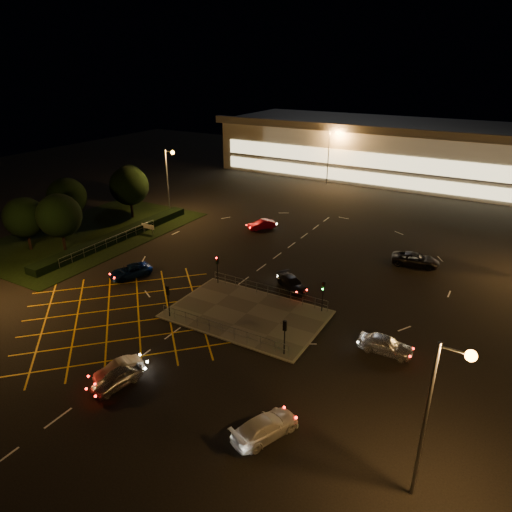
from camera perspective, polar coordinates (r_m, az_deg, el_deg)
The scene contains 25 objects.
ground at distance 46.00m, azimuth -2.05°, elevation -5.59°, with size 180.00×180.00×0.00m, color black.
pedestrian_island at distance 43.58m, azimuth -1.20°, elevation -7.26°, with size 14.00×9.00×0.12m, color #4C4944.
grass_verge at distance 67.44m, azimuth -19.85°, elevation 2.70°, with size 18.00×30.00×0.08m, color black.
hedge at distance 63.70m, azimuth -16.94°, elevation 2.35°, with size 2.00×26.00×1.00m, color black.
supermarket at distance 99.80m, azimuth 17.54°, elevation 12.55°, with size 72.00×26.50×10.50m.
streetlight_se at distance 25.46m, azimuth 21.80°, elevation -16.72°, with size 1.78×0.56×10.03m.
streetlight_nw at distance 70.61m, azimuth -10.81°, elevation 10.12°, with size 1.78×0.56×10.03m.
streetlight_far_left at distance 89.10m, azimuth 9.34°, elevation 12.93°, with size 1.78×0.56×10.03m.
signal_sw at distance 42.81m, azimuth -10.94°, elevation -4.78°, with size 0.28×0.30×3.15m.
signal_se at distance 36.93m, azimuth 3.61°, elevation -9.28°, with size 0.28×0.30×3.15m.
signal_nw at distance 48.42m, azimuth -4.86°, elevation -0.98°, with size 0.28×0.30×3.15m.
signal_ne at distance 43.30m, azimuth 8.37°, elevation -4.25°, with size 0.28×0.30×3.15m.
tree_a at distance 63.26m, azimuth -26.97°, elevation 4.32°, with size 5.04×5.04×6.86m.
tree_b at distance 69.12m, azimuth -22.57°, elevation 6.81°, with size 5.40×5.40×7.35m.
tree_c at distance 71.12m, azimuth -15.56°, elevation 8.44°, with size 5.76×5.76×7.84m.
tree_d at distance 79.58m, azimuth -15.56°, elevation 9.28°, with size 4.68×4.68×6.37m.
tree_e at distance 61.05m, azimuth -23.38°, elevation 4.65°, with size 5.40×5.40×7.35m.
car_near_silver at distance 36.24m, azimuth -17.03°, elevation -14.42°, with size 1.57×3.91×1.33m, color #B5B7BD.
car_queue_white at distance 37.18m, azimuth -16.80°, elevation -13.43°, with size 1.29×3.69×1.22m, color #BDBDBD.
car_left_blue at distance 52.51m, azimuth -15.44°, elevation -1.83°, with size 2.17×4.71×1.31m, color navy.
car_far_dkgrey at distance 48.16m, azimuth 4.52°, elevation -3.39°, with size 1.79×4.39×1.27m, color black.
car_right_silver at distance 39.54m, azimuth 15.88°, elevation -10.59°, with size 1.79×4.46×1.52m, color silver.
car_circ_red at distance 64.98m, azimuth 0.71°, elevation 3.95°, with size 1.38×3.95×1.30m, color maroon.
car_east_grey at distance 56.47m, azimuth 19.30°, elevation -0.41°, with size 2.48×5.38×1.50m, color black.
car_approach_white at distance 31.10m, azimuth 1.18°, elevation -20.56°, with size 1.93×4.74×1.38m, color silver.
Camera 1 is at (21.54, -34.00, 22.27)m, focal length 32.00 mm.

